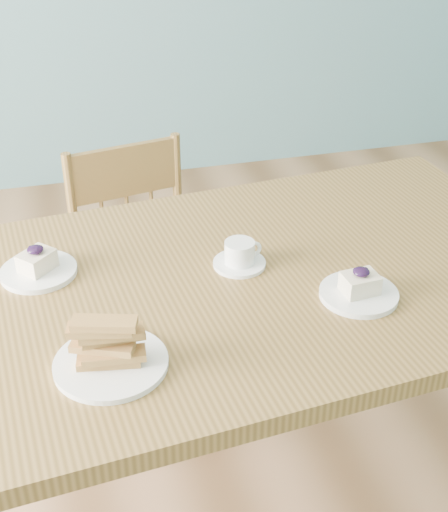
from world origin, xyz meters
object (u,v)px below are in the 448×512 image
object	(u,v)px
dining_table	(239,306)
dining_chair	(144,278)
coffee_cup	(240,255)
biscotti_plate	(109,350)
cheesecake_plate_near	(359,289)
cheesecake_plate_far	(38,267)

from	to	relation	value
dining_table	dining_chair	distance (m)	0.72
coffee_cup	biscotti_plate	bearing A→B (deg)	-147.01
biscotti_plate	dining_chair	bearing A→B (deg)	77.93
dining_chair	biscotti_plate	world-z (taller)	biscotti_plate
dining_table	dining_chair	xyz separation A→B (m)	(-0.13, 0.64, -0.30)
dining_table	coffee_cup	xyz separation A→B (m)	(0.02, 0.05, 0.11)
cheesecake_plate_near	dining_chair	bearing A→B (deg)	114.98
dining_chair	cheesecake_plate_near	xyz separation A→B (m)	(0.36, -0.78, 0.40)
dining_chair	cheesecake_plate_far	xyz separation A→B (m)	(-0.31, -0.51, 0.40)
dining_table	dining_chair	world-z (taller)	dining_chair
dining_table	dining_chair	bearing A→B (deg)	96.63
coffee_cup	biscotti_plate	distance (m)	0.44
coffee_cup	cheesecake_plate_far	bearing A→B (deg)	162.75
dining_table	biscotti_plate	world-z (taller)	biscotti_plate
cheesecake_plate_near	coffee_cup	xyz separation A→B (m)	(-0.21, 0.19, 0.01)
dining_table	cheesecake_plate_far	bearing A→B (deg)	158.53
dining_chair	coffee_cup	distance (m)	0.74
dining_table	cheesecake_plate_far	size ratio (longest dim) A/B	9.30
coffee_cup	biscotti_plate	size ratio (longest dim) A/B	0.56
cheesecake_plate_near	cheesecake_plate_far	xyz separation A→B (m)	(-0.67, 0.27, 0.00)
coffee_cup	cheesecake_plate_near	bearing A→B (deg)	-48.70
biscotti_plate	coffee_cup	bearing A→B (deg)	40.08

